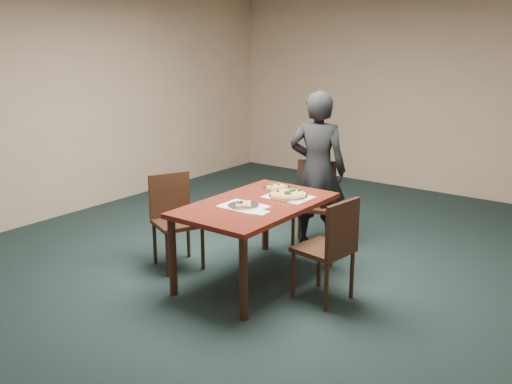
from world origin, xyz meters
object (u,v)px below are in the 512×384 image
Objects in this scene: dining_table at (256,212)px; slice_plate_far at (277,187)px; chair_left at (174,215)px; chair_right at (331,244)px; chair_far at (315,198)px; pizza_pan at (288,195)px; slice_plate_near at (243,205)px; diner at (317,170)px.

dining_table is 5.36× the size of slice_plate_far.
chair_right is (1.64, 0.19, 0.00)m from chair_left.
chair_far is 2.48× the size of pizza_pan.
dining_table is at bearing -111.07° from pizza_pan.
chair_right is 0.85m from slice_plate_near.
diner is at bearing -136.34° from chair_right.
pizza_pan is at bearing -108.15° from chair_right.
dining_table is 1.16m from chair_far.
diner is (-0.81, 1.12, 0.32)m from chair_right.
chair_left is 1.59m from diner.
slice_plate_far is (-0.07, -0.62, 0.25)m from chair_far.
slice_plate_far is (-0.12, 0.69, -0.00)m from slice_plate_near.
pizza_pan reaches higher than slice_plate_far.
chair_left is (-0.80, -1.32, 0.00)m from chair_far.
slice_plate_near is at bearing -69.26° from chair_right.
chair_right is 1.07m from slice_plate_far.
pizza_pan is (0.17, -0.81, -0.06)m from diner.
chair_left is 1.00× the size of chair_right.
chair_far is at bearing 92.09° from slice_plate_near.
dining_table is 0.38m from pizza_pan.
dining_table is 0.90m from chair_left.
pizza_pan is 1.31× the size of slice_plate_near.
chair_left is at bearing -75.47° from chair_right.
chair_right reaches higher than slice_plate_near.
dining_table is 4.10× the size of pizza_pan.
slice_plate_near is at bearing -97.84° from dining_table.
slice_plate_near is at bearing -65.01° from chair_left.
chair_left is at bearing -179.24° from slice_plate_near.
slice_plate_near is at bearing 72.93° from diner.
dining_table is at bearing -80.58° from chair_right.
slice_plate_far is (-0.27, 0.20, -0.01)m from pizza_pan.
chair_left is 3.25× the size of slice_plate_near.
chair_right is 0.54× the size of diner.
slice_plate_far is (0.73, 0.70, 0.25)m from chair_left.
diner reaches higher than chair_left.
slice_plate_near is (-0.79, -0.18, 0.25)m from chair_right.
pizza_pan is at bearing 83.91° from diner.
chair_left is at bearing -153.18° from pizza_pan.
slice_plate_near is (-0.15, -0.49, -0.01)m from pizza_pan.
chair_left and chair_right have the same top height.
slice_plate_near is (0.02, -1.30, -0.07)m from diner.
dining_table is 0.78m from chair_right.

